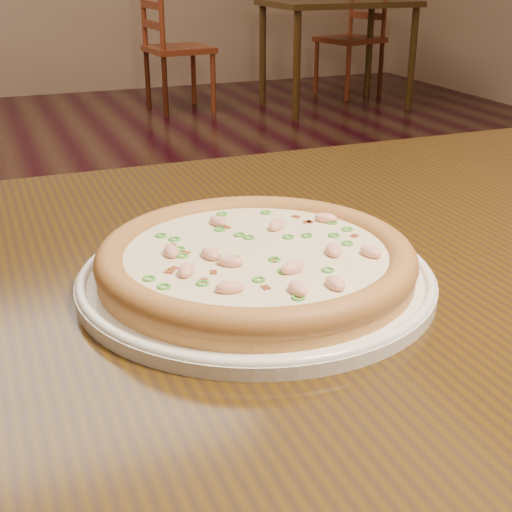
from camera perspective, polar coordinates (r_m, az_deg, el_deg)
name	(u,v)px	position (r m, az deg, el deg)	size (l,w,h in m)	color
ground	(131,399)	(1.87, -9.95, -11.23)	(9.00, 9.00, 0.00)	black
hero_table	(338,330)	(0.81, 6.61, -5.89)	(1.20, 0.80, 0.75)	black
plate	(256,277)	(0.68, 0.00, -1.66)	(0.34, 0.34, 0.02)	white
pizza	(256,259)	(0.67, 0.01, -0.23)	(0.30, 0.30, 0.03)	tan
bg_table_right	(338,14)	(5.34, 6.55, 18.66)	(1.00, 0.70, 0.75)	black
chair_c	(171,48)	(5.22, -6.80, 16.17)	(0.46, 0.46, 0.95)	#5B2512
chair_d	(355,38)	(5.92, 7.91, 16.91)	(0.52, 0.52, 0.95)	#5B2512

